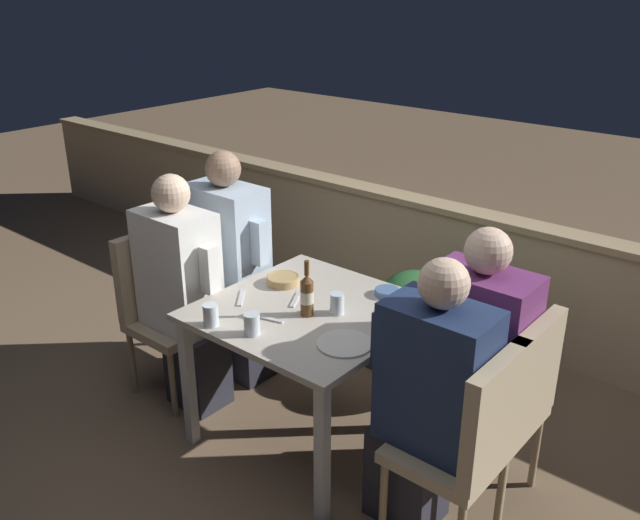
% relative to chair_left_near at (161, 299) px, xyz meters
% --- Properties ---
extents(ground_plane, '(16.00, 16.00, 0.00)m').
position_rel_chair_left_near_xyz_m(ground_plane, '(0.91, 0.17, -0.53)').
color(ground_plane, '#7A6047').
extents(parapet_wall, '(9.00, 0.18, 0.80)m').
position_rel_chair_left_near_xyz_m(parapet_wall, '(0.91, 1.66, -0.12)').
color(parapet_wall, tan).
rests_on(parapet_wall, ground_plane).
extents(dining_table, '(0.93, 0.93, 0.71)m').
position_rel_chair_left_near_xyz_m(dining_table, '(0.91, 0.17, 0.09)').
color(dining_table, '#BCB2A3').
rests_on(dining_table, ground_plane).
extents(planter_hedge, '(0.76, 0.47, 0.59)m').
position_rel_chair_left_near_xyz_m(planter_hedge, '(1.12, 1.03, -0.20)').
color(planter_hedge, brown).
rests_on(planter_hedge, ground_plane).
extents(chair_left_near, '(0.41, 0.40, 0.90)m').
position_rel_chair_left_near_xyz_m(chair_left_near, '(0.00, 0.00, 0.00)').
color(chair_left_near, tan).
rests_on(chair_left_near, ground_plane).
extents(person_white_polo, '(0.49, 0.26, 1.25)m').
position_rel_chair_left_near_xyz_m(person_white_polo, '(0.20, 0.00, 0.10)').
color(person_white_polo, '#282833').
rests_on(person_white_polo, ground_plane).
extents(chair_left_far, '(0.41, 0.40, 0.90)m').
position_rel_chair_left_near_xyz_m(chair_left_far, '(-0.02, 0.36, 0.00)').
color(chair_left_far, tan).
rests_on(chair_left_far, ground_plane).
extents(person_blue_shirt, '(0.50, 0.26, 1.29)m').
position_rel_chair_left_near_xyz_m(person_blue_shirt, '(0.18, 0.36, 0.12)').
color(person_blue_shirt, '#282833').
rests_on(person_blue_shirt, ground_plane).
extents(chair_right_near, '(0.41, 0.40, 0.90)m').
position_rel_chair_left_near_xyz_m(chair_right_near, '(1.84, 0.01, 0.00)').
color(chair_right_near, tan).
rests_on(chair_right_near, ground_plane).
extents(person_navy_jumper, '(0.49, 0.26, 1.21)m').
position_rel_chair_left_near_xyz_m(person_navy_jumper, '(1.64, 0.01, 0.08)').
color(person_navy_jumper, '#282833').
rests_on(person_navy_jumper, ground_plane).
extents(chair_right_far, '(0.41, 0.40, 0.90)m').
position_rel_chair_left_near_xyz_m(chair_right_far, '(1.84, 0.35, 0.00)').
color(chair_right_far, tan).
rests_on(chair_right_far, ground_plane).
extents(person_purple_stripe, '(0.50, 0.26, 1.23)m').
position_rel_chair_left_near_xyz_m(person_purple_stripe, '(1.64, 0.35, 0.09)').
color(person_purple_stripe, '#282833').
rests_on(person_purple_stripe, ground_plane).
extents(beer_bottle, '(0.06, 0.06, 0.27)m').
position_rel_chair_left_near_xyz_m(beer_bottle, '(0.94, 0.11, 0.28)').
color(beer_bottle, brown).
rests_on(beer_bottle, dining_table).
extents(plate_0, '(0.24, 0.24, 0.01)m').
position_rel_chair_left_near_xyz_m(plate_0, '(1.24, 0.01, 0.18)').
color(plate_0, silver).
rests_on(plate_0, dining_table).
extents(bowl_0, '(0.12, 0.12, 0.03)m').
position_rel_chair_left_near_xyz_m(bowl_0, '(1.10, 0.51, 0.20)').
color(bowl_0, '#4C709E').
rests_on(bowl_0, dining_table).
extents(bowl_1, '(0.16, 0.16, 0.04)m').
position_rel_chair_left_near_xyz_m(bowl_1, '(0.63, 0.28, 0.20)').
color(bowl_1, tan).
rests_on(bowl_1, dining_table).
extents(glass_cup_0, '(0.07, 0.07, 0.10)m').
position_rel_chair_left_near_xyz_m(glass_cup_0, '(0.88, -0.18, 0.23)').
color(glass_cup_0, silver).
rests_on(glass_cup_0, dining_table).
extents(glass_cup_1, '(0.07, 0.07, 0.10)m').
position_rel_chair_left_near_xyz_m(glass_cup_1, '(1.04, 0.21, 0.23)').
color(glass_cup_1, silver).
rests_on(glass_cup_1, dining_table).
extents(glass_cup_2, '(0.07, 0.07, 0.10)m').
position_rel_chair_left_near_xyz_m(glass_cup_2, '(0.68, -0.24, 0.23)').
color(glass_cup_2, silver).
rests_on(glass_cup_2, dining_table).
extents(fork_0, '(0.10, 0.16, 0.01)m').
position_rel_chair_left_near_xyz_m(fork_0, '(0.80, 0.19, 0.18)').
color(fork_0, silver).
rests_on(fork_0, dining_table).
extents(fork_1, '(0.17, 0.06, 0.01)m').
position_rel_chair_left_near_xyz_m(fork_1, '(0.83, -0.04, 0.18)').
color(fork_1, silver).
rests_on(fork_1, dining_table).
extents(fork_2, '(0.12, 0.14, 0.01)m').
position_rel_chair_left_near_xyz_m(fork_2, '(0.59, 0.03, 0.18)').
color(fork_2, silver).
rests_on(fork_2, dining_table).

